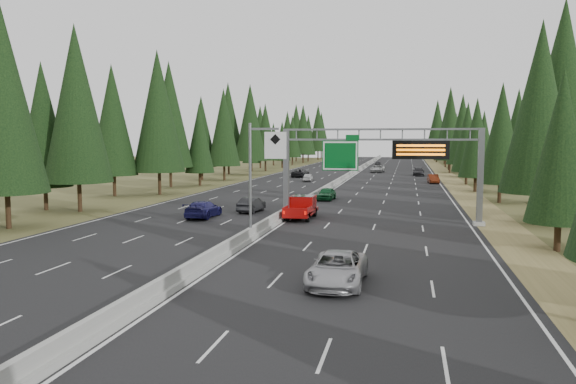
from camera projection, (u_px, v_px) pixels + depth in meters
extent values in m
cube|color=black|center=(342.00, 182.00, 92.23)|extent=(32.00, 260.00, 0.08)
cube|color=olive|center=(454.00, 183.00, 88.54)|extent=(3.60, 260.00, 0.06)
cube|color=#454520|center=(238.00, 180.00, 95.93)|extent=(3.60, 260.00, 0.06)
cube|color=gray|center=(342.00, 180.00, 92.22)|extent=(0.70, 260.00, 0.30)
cube|color=gray|center=(342.00, 178.00, 92.18)|extent=(0.30, 260.00, 0.60)
cube|color=slate|center=(286.00, 174.00, 47.98)|extent=(0.45, 0.45, 7.80)
cube|color=gray|center=(286.00, 218.00, 48.33)|extent=(0.90, 0.90, 0.30)
cube|color=slate|center=(480.00, 177.00, 44.68)|extent=(0.45, 0.45, 7.80)
cube|color=gray|center=(479.00, 224.00, 45.03)|extent=(0.90, 0.90, 0.30)
cube|color=slate|center=(381.00, 129.00, 45.97)|extent=(15.85, 0.35, 0.16)
cube|color=slate|center=(380.00, 140.00, 46.05)|extent=(15.85, 0.35, 0.16)
cube|color=#054C19|center=(340.00, 156.00, 46.61)|extent=(3.00, 0.10, 2.50)
cube|color=silver|center=(340.00, 156.00, 46.55)|extent=(2.85, 0.02, 2.35)
cube|color=#054C19|center=(352.00, 137.00, 46.26)|extent=(1.10, 0.10, 0.45)
cube|color=black|center=(421.00, 150.00, 45.17)|extent=(4.50, 0.40, 1.50)
cube|color=orange|center=(421.00, 146.00, 44.92)|extent=(3.80, 0.02, 0.18)
cube|color=orange|center=(421.00, 150.00, 44.95)|extent=(3.80, 0.02, 0.18)
cube|color=orange|center=(421.00, 154.00, 44.98)|extent=(3.80, 0.02, 0.18)
cylinder|color=slate|center=(250.00, 182.00, 38.30)|extent=(0.20, 0.20, 8.00)
cube|color=gray|center=(251.00, 238.00, 38.67)|extent=(0.50, 0.50, 0.20)
cube|color=slate|center=(264.00, 129.00, 37.76)|extent=(2.00, 0.15, 0.15)
cube|color=silver|center=(275.00, 145.00, 37.58)|extent=(1.50, 0.06, 1.80)
cylinder|color=black|center=(557.00, 237.00, 34.91)|extent=(0.40, 0.40, 1.81)
cone|color=black|center=(562.00, 146.00, 34.38)|extent=(4.08, 4.08, 9.52)
cylinder|color=black|center=(536.00, 209.00, 45.83)|extent=(0.40, 0.40, 2.64)
cone|color=black|center=(540.00, 107.00, 45.05)|extent=(5.95, 5.95, 13.88)
cylinder|color=black|center=(557.00, 203.00, 48.60)|extent=(0.40, 0.40, 3.03)
cone|color=black|center=(562.00, 92.00, 47.72)|extent=(6.81, 6.81, 15.89)
cylinder|color=black|center=(499.00, 193.00, 61.82)|extent=(0.40, 0.40, 2.11)
cone|color=black|center=(502.00, 133.00, 61.20)|extent=(4.75, 4.75, 11.09)
cylinder|color=black|center=(537.00, 194.00, 61.76)|extent=(0.40, 0.40, 1.93)
cone|color=black|center=(539.00, 139.00, 61.19)|extent=(4.34, 4.34, 10.13)
cylinder|color=black|center=(475.00, 185.00, 74.26)|extent=(0.40, 0.40, 1.99)
cone|color=black|center=(477.00, 137.00, 73.67)|extent=(4.48, 4.48, 10.45)
cylinder|color=black|center=(516.00, 185.00, 73.29)|extent=(0.40, 0.40, 2.17)
cone|color=black|center=(518.00, 133.00, 72.66)|extent=(4.87, 4.87, 11.37)
cylinder|color=black|center=(466.00, 178.00, 86.20)|extent=(0.40, 0.40, 2.03)
cone|color=black|center=(467.00, 137.00, 85.61)|extent=(4.56, 4.56, 10.65)
cylinder|color=black|center=(500.00, 178.00, 87.10)|extent=(0.40, 0.40, 2.07)
cone|color=black|center=(501.00, 136.00, 86.50)|extent=(4.66, 4.66, 10.87)
cylinder|color=black|center=(461.00, 171.00, 102.74)|extent=(0.40, 0.40, 2.44)
cone|color=black|center=(462.00, 129.00, 102.02)|extent=(5.49, 5.49, 12.80)
cylinder|color=black|center=(483.00, 173.00, 101.17)|extent=(0.40, 0.40, 1.95)
cone|color=black|center=(484.00, 139.00, 100.60)|extent=(4.38, 4.38, 10.21)
cylinder|color=black|center=(450.00, 167.00, 116.10)|extent=(0.40, 0.40, 2.67)
cone|color=black|center=(451.00, 126.00, 115.32)|extent=(6.02, 6.02, 14.04)
cylinder|color=black|center=(476.00, 168.00, 115.21)|extent=(0.40, 0.40, 2.04)
cone|color=black|center=(477.00, 137.00, 114.61)|extent=(4.58, 4.58, 10.70)
cylinder|color=black|center=(449.00, 164.00, 126.67)|extent=(0.40, 0.40, 3.00)
cone|color=black|center=(450.00, 122.00, 125.79)|extent=(6.75, 6.75, 15.75)
cylinder|color=black|center=(472.00, 166.00, 127.25)|extent=(0.40, 0.40, 2.05)
cone|color=black|center=(473.00, 137.00, 126.65)|extent=(4.61, 4.61, 10.75)
cylinder|color=black|center=(445.00, 162.00, 140.58)|extent=(0.40, 0.40, 2.45)
cone|color=black|center=(446.00, 132.00, 139.86)|extent=(5.52, 5.52, 12.88)
cylinder|color=black|center=(465.00, 162.00, 142.24)|extent=(0.40, 0.40, 2.40)
cone|color=black|center=(466.00, 132.00, 141.53)|extent=(5.41, 5.41, 12.61)
cylinder|color=black|center=(444.00, 160.00, 156.35)|extent=(0.40, 0.40, 2.22)
cone|color=black|center=(445.00, 135.00, 155.70)|extent=(4.99, 4.99, 11.64)
cylinder|color=black|center=(458.00, 160.00, 155.89)|extent=(0.40, 0.40, 2.37)
cone|color=black|center=(459.00, 133.00, 155.20)|extent=(5.33, 5.33, 12.43)
cylinder|color=black|center=(436.00, 157.00, 170.34)|extent=(0.40, 0.40, 3.04)
cone|color=black|center=(437.00, 126.00, 169.45)|extent=(6.83, 6.83, 15.94)
cylinder|color=black|center=(455.00, 159.00, 168.13)|extent=(0.40, 0.40, 2.37)
cone|color=black|center=(456.00, 134.00, 167.44)|extent=(5.33, 5.33, 12.44)
cylinder|color=black|center=(435.00, 157.00, 182.82)|extent=(0.40, 0.40, 2.56)
cone|color=black|center=(435.00, 132.00, 182.07)|extent=(5.75, 5.75, 13.43)
cylinder|color=black|center=(448.00, 158.00, 180.95)|extent=(0.40, 0.40, 2.05)
cone|color=black|center=(449.00, 138.00, 180.35)|extent=(4.62, 4.62, 10.78)
cylinder|color=black|center=(434.00, 156.00, 194.51)|extent=(0.40, 0.40, 2.13)
cone|color=black|center=(434.00, 137.00, 193.88)|extent=(4.79, 4.79, 11.18)
cylinder|color=black|center=(448.00, 157.00, 196.89)|extent=(0.40, 0.40, 1.82)
cone|color=black|center=(449.00, 140.00, 196.36)|extent=(4.10, 4.10, 9.56)
cylinder|color=black|center=(8.00, 211.00, 43.81)|extent=(0.40, 0.40, 2.82)
cone|color=black|center=(3.00, 97.00, 42.98)|extent=(6.35, 6.35, 14.83)
cylinder|color=black|center=(80.00, 197.00, 54.18)|extent=(0.40, 0.40, 2.86)
cone|color=black|center=(76.00, 104.00, 53.34)|extent=(6.44, 6.44, 15.03)
cylinder|color=black|center=(46.00, 198.00, 55.38)|extent=(0.40, 0.40, 2.33)
cone|color=black|center=(43.00, 124.00, 54.69)|extent=(5.24, 5.24, 12.23)
cylinder|color=black|center=(160.00, 183.00, 70.90)|extent=(0.40, 0.40, 2.90)
cone|color=black|center=(158.00, 111.00, 70.05)|extent=(6.52, 6.52, 15.21)
cylinder|color=black|center=(115.00, 186.00, 69.12)|extent=(0.40, 0.40, 2.58)
cone|color=black|center=(113.00, 120.00, 68.36)|extent=(5.81, 5.81, 13.55)
cylinder|color=black|center=(200.00, 179.00, 84.73)|extent=(0.40, 0.40, 1.97)
cone|color=black|center=(199.00, 138.00, 84.16)|extent=(4.43, 4.43, 10.33)
cylinder|color=black|center=(171.00, 177.00, 82.19)|extent=(0.40, 0.40, 2.92)
cone|color=black|center=(170.00, 114.00, 81.34)|extent=(6.58, 6.58, 15.34)
cylinder|color=black|center=(224.00, 173.00, 95.52)|extent=(0.40, 0.40, 2.49)
cone|color=black|center=(224.00, 127.00, 94.79)|extent=(5.61, 5.61, 13.08)
cylinder|color=black|center=(202.00, 173.00, 96.37)|extent=(0.40, 0.40, 2.30)
cone|color=black|center=(201.00, 131.00, 95.69)|extent=(5.18, 5.18, 12.08)
cylinder|color=black|center=(251.00, 168.00, 109.39)|extent=(0.40, 0.40, 2.82)
cone|color=black|center=(250.00, 122.00, 108.56)|extent=(6.36, 6.36, 14.83)
cylinder|color=black|center=(229.00, 167.00, 111.78)|extent=(0.40, 0.40, 2.91)
cone|color=black|center=(228.00, 121.00, 110.92)|extent=(6.55, 6.55, 15.29)
cylinder|color=black|center=(265.00, 166.00, 123.89)|extent=(0.40, 0.40, 2.38)
cone|color=black|center=(265.00, 132.00, 123.19)|extent=(5.34, 5.34, 12.47)
cylinder|color=black|center=(252.00, 167.00, 123.25)|extent=(0.40, 0.40, 1.81)
cone|color=black|center=(251.00, 141.00, 122.71)|extent=(4.08, 4.08, 9.51)
cylinder|color=black|center=(282.00, 164.00, 136.95)|extent=(0.40, 0.40, 1.83)
cone|color=black|center=(282.00, 141.00, 136.41)|extent=(4.11, 4.11, 9.59)
cylinder|color=black|center=(260.00, 163.00, 136.09)|extent=(0.40, 0.40, 2.43)
cone|color=black|center=(260.00, 132.00, 135.38)|extent=(5.46, 5.46, 12.74)
cylinder|color=black|center=(292.00, 161.00, 152.21)|extent=(0.40, 0.40, 2.15)
cone|color=black|center=(292.00, 136.00, 151.58)|extent=(4.84, 4.84, 11.29)
cylinder|color=black|center=(274.00, 162.00, 150.24)|extent=(0.40, 0.40, 1.83)
cone|color=black|center=(273.00, 141.00, 149.70)|extent=(4.11, 4.11, 9.60)
cylinder|color=black|center=(303.00, 158.00, 164.99)|extent=(0.40, 0.40, 2.74)
cone|color=black|center=(303.00, 129.00, 164.19)|extent=(6.17, 6.17, 14.40)
cylinder|color=black|center=(287.00, 159.00, 166.56)|extent=(0.40, 0.40, 2.46)
cone|color=black|center=(287.00, 133.00, 165.84)|extent=(5.53, 5.53, 12.90)
cylinder|color=black|center=(308.00, 158.00, 176.64)|extent=(0.40, 0.40, 2.12)
cone|color=black|center=(308.00, 137.00, 176.02)|extent=(4.77, 4.77, 11.14)
cylinder|color=black|center=(296.00, 157.00, 177.60)|extent=(0.40, 0.40, 2.90)
cone|color=black|center=(296.00, 128.00, 176.75)|extent=(6.53, 6.53, 15.24)
cylinder|color=black|center=(318.00, 156.00, 189.83)|extent=(0.40, 0.40, 2.98)
cone|color=black|center=(318.00, 128.00, 188.96)|extent=(6.72, 6.72, 15.67)
cylinder|color=black|center=(303.00, 157.00, 192.32)|extent=(0.40, 0.40, 2.07)
cone|color=black|center=(303.00, 138.00, 191.71)|extent=(4.66, 4.66, 10.88)
cylinder|color=black|center=(321.00, 155.00, 204.12)|extent=(0.40, 0.40, 2.69)
cone|color=black|center=(321.00, 132.00, 203.33)|extent=(6.05, 6.05, 14.11)
cylinder|color=black|center=(308.00, 155.00, 204.47)|extent=(0.40, 0.40, 2.54)
cone|color=black|center=(308.00, 133.00, 203.72)|extent=(5.72, 5.72, 13.34)
imported|color=#A1A0A5|center=(337.00, 269.00, 26.65)|extent=(2.63, 5.56, 1.53)
cylinder|color=black|center=(287.00, 216.00, 47.31)|extent=(0.32, 0.85, 0.85)
cylinder|color=black|center=(308.00, 217.00, 46.94)|extent=(0.32, 0.85, 0.85)
cylinder|color=black|center=(295.00, 211.00, 50.72)|extent=(0.32, 0.85, 0.85)
cylinder|color=black|center=(315.00, 212.00, 50.35)|extent=(0.32, 0.85, 0.85)
cube|color=#9B0B09|center=(301.00, 212.00, 48.87)|extent=(2.12, 5.94, 0.32)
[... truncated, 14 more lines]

